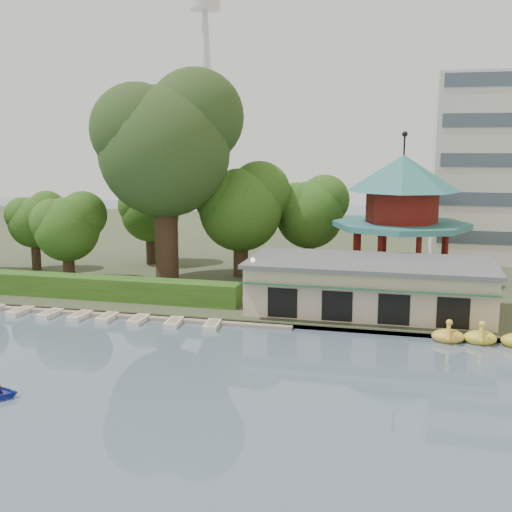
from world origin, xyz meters
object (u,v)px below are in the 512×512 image
(boathouse, at_px, (369,285))
(big_tree, at_px, (167,140))
(dock, at_px, (81,311))
(pavilion, at_px, (402,207))

(boathouse, relative_size, big_tree, 0.95)
(dock, bearing_deg, boathouse, 12.24)
(big_tree, bearing_deg, dock, -106.04)
(pavilion, distance_m, big_tree, 21.98)
(dock, xyz_separation_m, pavilion, (24.00, 14.80, 7.36))
(pavilion, height_order, big_tree, big_tree)
(pavilion, bearing_deg, boathouse, -101.28)
(dock, relative_size, big_tree, 1.74)
(dock, height_order, boathouse, boathouse)
(pavilion, bearing_deg, big_tree, -169.64)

